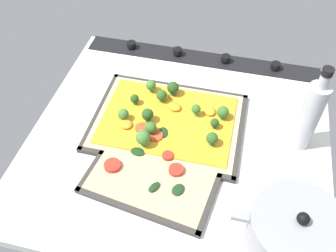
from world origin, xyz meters
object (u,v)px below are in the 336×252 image
at_px(broccoli_pizza, 168,119).
at_px(veggie_pizza_back, 157,164).
at_px(baking_tray_back, 158,167).
at_px(cooking_pot, 294,234).
at_px(oil_bottle, 310,115).
at_px(baking_tray_front, 168,123).

bearing_deg(broccoli_pizza, veggie_pizza_back, 93.13).
bearing_deg(baking_tray_back, veggie_pizza_back, -46.27).
bearing_deg(baking_tray_back, cooking_pot, 158.01).
relative_size(broccoli_pizza, oil_bottle, 1.53).
distance_m(veggie_pizza_back, cooking_pot, 0.34).
height_order(baking_tray_back, cooking_pot, cooking_pot).
distance_m(cooking_pot, oil_bottle, 0.29).
relative_size(veggie_pizza_back, oil_bottle, 1.27).
relative_size(baking_tray_front, veggie_pizza_back, 1.28).
bearing_deg(baking_tray_front, oil_bottle, -177.59).
xyz_separation_m(broccoli_pizza, oil_bottle, (-0.34, -0.01, 0.08)).
xyz_separation_m(baking_tray_front, broccoli_pizza, (0.00, -0.00, 0.01)).
bearing_deg(cooking_pot, baking_tray_back, -21.99).
height_order(baking_tray_front, broccoli_pizza, broccoli_pizza).
bearing_deg(oil_bottle, cooking_pot, 86.17).
distance_m(baking_tray_back, veggie_pizza_back, 0.01).
bearing_deg(baking_tray_back, broccoli_pizza, -85.40).
height_order(broccoli_pizza, veggie_pizza_back, broccoli_pizza).
relative_size(baking_tray_front, cooking_pot, 1.55).
bearing_deg(cooking_pot, baking_tray_front, -40.14).
relative_size(broccoli_pizza, cooking_pot, 1.46).
xyz_separation_m(cooking_pot, oil_bottle, (-0.02, -0.28, 0.05)).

